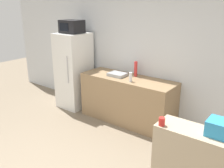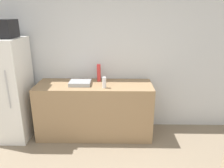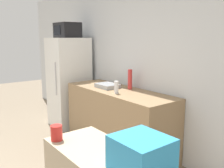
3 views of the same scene
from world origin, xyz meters
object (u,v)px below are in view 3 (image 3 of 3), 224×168
(bottle_tall, at_px, (130,79))
(refrigerator, at_px, (69,82))
(bottle_short, at_px, (116,87))
(jar, at_px, (57,133))
(microwave, at_px, (67,30))
(basket, at_px, (141,154))

(bottle_tall, bearing_deg, refrigerator, -170.47)
(refrigerator, bearing_deg, bottle_tall, 9.53)
(bottle_short, height_order, jar, jar)
(microwave, xyz_separation_m, basket, (3.48, -1.48, -0.62))
(refrigerator, xyz_separation_m, bottle_tall, (1.46, 0.25, 0.23))
(basket, relative_size, jar, 2.66)
(microwave, xyz_separation_m, bottle_tall, (1.46, 0.25, -0.74))
(refrigerator, distance_m, bottle_tall, 1.50)
(refrigerator, height_order, bottle_tall, refrigerator)
(bottle_tall, height_order, basket, basket)
(jar, bearing_deg, basket, 16.06)
(refrigerator, xyz_separation_m, basket, (3.48, -1.48, 0.35))
(basket, distance_m, jar, 0.55)
(bottle_tall, bearing_deg, jar, -51.53)
(basket, bearing_deg, bottle_tall, 139.46)
(bottle_tall, height_order, bottle_short, bottle_tall)
(bottle_short, relative_size, basket, 0.76)
(refrigerator, height_order, bottle_short, refrigerator)
(microwave, distance_m, jar, 3.44)
(basket, height_order, jar, basket)
(microwave, relative_size, basket, 2.02)
(basket, bearing_deg, jar, -163.94)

